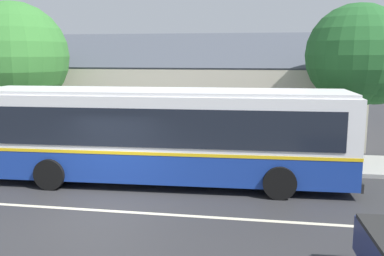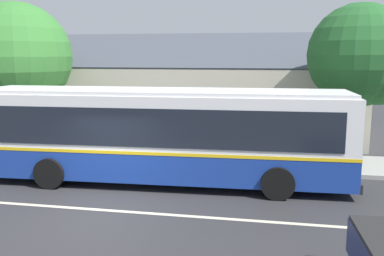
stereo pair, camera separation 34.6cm
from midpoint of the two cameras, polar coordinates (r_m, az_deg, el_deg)
name	(u,v)px [view 1 (the left image)]	position (r m, az deg, el deg)	size (l,w,h in m)	color
ground_plane	(99,210)	(12.35, -13.07, -10.66)	(300.00, 300.00, 0.00)	#2D2D30
sidewalk_far	(154,157)	(17.77, -5.68, -3.88)	(60.00, 3.00, 0.15)	#9E9E99
lane_divider_stripe	(99,210)	(12.35, -13.07, -10.64)	(60.00, 0.16, 0.01)	beige
community_building	(136,96)	(24.42, -7.92, 4.20)	(23.76, 8.22, 6.41)	beige
transit_bus	(162,133)	(14.23, -4.72, -0.69)	(12.47, 3.09, 3.12)	navy
bench_by_building	(18,143)	(19.62, -22.71, -1.81)	(1.78, 0.51, 0.94)	brown
street_tree_primary	(361,59)	(17.75, 21.08, 8.62)	(3.93, 3.93, 6.20)	#4C3828
street_tree_secondary	(12,61)	(20.39, -23.34, 8.23)	(4.70, 4.70, 6.52)	#4C3828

